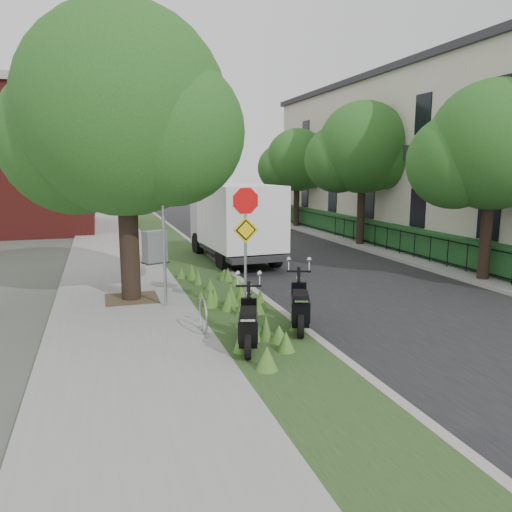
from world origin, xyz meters
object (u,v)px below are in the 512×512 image
at_px(scooter_near, 248,330).
at_px(sign_assembly, 246,223).
at_px(scooter_far, 300,311).
at_px(utility_cabinet, 155,248).
at_px(box_truck, 235,219).

bearing_deg(scooter_near, sign_assembly, 74.73).
relative_size(scooter_near, scooter_far, 0.97).
xyz_separation_m(sign_assembly, utility_cabinet, (-1.41, 7.35, -1.62)).
distance_m(scooter_near, scooter_far, 1.63).
distance_m(box_truck, utility_cabinet, 3.26).
bearing_deg(scooter_far, scooter_near, -150.17).
distance_m(sign_assembly, scooter_near, 3.16).
xyz_separation_m(sign_assembly, scooter_near, (-0.68, -2.51, -1.79)).
xyz_separation_m(scooter_near, utility_cabinet, (-0.72, 9.85, 0.17)).
bearing_deg(scooter_near, utility_cabinet, 94.19).
bearing_deg(box_truck, utility_cabinet, 177.30).
relative_size(scooter_near, utility_cabinet, 1.44).
xyz_separation_m(sign_assembly, box_truck, (1.70, 7.20, -0.64)).
relative_size(scooter_far, box_truck, 0.31).
distance_m(scooter_near, box_truck, 10.06).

